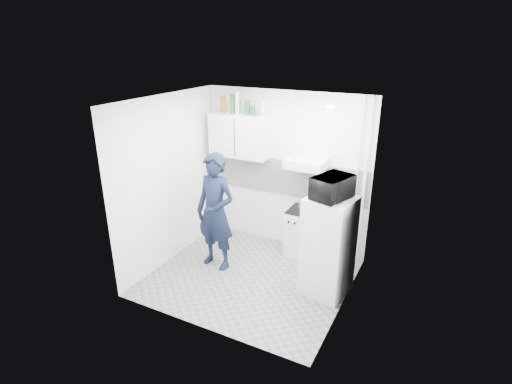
% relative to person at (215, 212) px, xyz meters
% --- Properties ---
extents(floor, '(2.80, 2.80, 0.00)m').
position_rel_person_xyz_m(floor, '(0.62, -0.08, -0.90)').
color(floor, gray).
rests_on(floor, ground).
extents(ceiling, '(2.80, 2.80, 0.00)m').
position_rel_person_xyz_m(ceiling, '(0.62, -0.08, 1.70)').
color(ceiling, white).
rests_on(ceiling, wall_back).
extents(wall_back, '(2.80, 0.00, 2.80)m').
position_rel_person_xyz_m(wall_back, '(0.62, 1.17, 0.40)').
color(wall_back, white).
rests_on(wall_back, floor).
extents(wall_left, '(0.00, 2.60, 2.60)m').
position_rel_person_xyz_m(wall_left, '(-0.78, -0.08, 0.40)').
color(wall_left, white).
rests_on(wall_left, floor).
extents(wall_right, '(0.00, 2.60, 2.60)m').
position_rel_person_xyz_m(wall_right, '(2.02, -0.08, 0.40)').
color(wall_right, white).
rests_on(wall_right, floor).
extents(person, '(0.70, 0.49, 1.81)m').
position_rel_person_xyz_m(person, '(0.00, 0.00, 0.00)').
color(person, black).
rests_on(person, floor).
extents(stove, '(0.48, 0.48, 0.77)m').
position_rel_person_xyz_m(stove, '(1.06, 0.92, -0.52)').
color(stove, silver).
rests_on(stove, floor).
extents(fridge, '(0.67, 0.67, 1.41)m').
position_rel_person_xyz_m(fridge, '(1.72, 0.11, -0.20)').
color(fridge, white).
rests_on(fridge, floor).
extents(stove_top, '(0.46, 0.46, 0.03)m').
position_rel_person_xyz_m(stove_top, '(1.06, 0.92, -0.12)').
color(stove_top, black).
rests_on(stove_top, stove).
extents(saucepan, '(0.20, 0.20, 0.11)m').
position_rel_person_xyz_m(saucepan, '(1.10, 0.85, -0.05)').
color(saucepan, silver).
rests_on(saucepan, stove_top).
extents(microwave, '(0.63, 0.51, 0.30)m').
position_rel_person_xyz_m(microwave, '(1.72, 0.11, 0.65)').
color(microwave, black).
rests_on(microwave, fridge).
extents(bottle_b, '(0.07, 0.07, 0.27)m').
position_rel_person_xyz_m(bottle_b, '(-0.43, 1.00, 1.43)').
color(bottle_b, brown).
rests_on(bottle_b, upper_cabinet).
extents(bottle_c, '(0.07, 0.07, 0.30)m').
position_rel_person_xyz_m(bottle_c, '(-0.25, 1.00, 1.45)').
color(bottle_c, '#144C1E').
rests_on(bottle_c, upper_cabinet).
extents(bottle_d, '(0.08, 0.08, 0.35)m').
position_rel_person_xyz_m(bottle_d, '(-0.17, 1.00, 1.47)').
color(bottle_d, silver).
rests_on(bottle_d, upper_cabinet).
extents(canister_a, '(0.09, 0.09, 0.23)m').
position_rel_person_xyz_m(canister_a, '(0.02, 1.00, 1.41)').
color(canister_a, '#144C1E').
rests_on(canister_a, upper_cabinet).
extents(canister_b, '(0.08, 0.08, 0.14)m').
position_rel_person_xyz_m(canister_b, '(0.12, 1.00, 1.37)').
color(canister_b, '#144C1E').
rests_on(canister_b, upper_cabinet).
extents(bottle_e, '(0.07, 0.07, 0.27)m').
position_rel_person_xyz_m(bottle_e, '(0.29, 1.00, 1.43)').
color(bottle_e, '#B2B7BC').
rests_on(bottle_e, upper_cabinet).
extents(upper_cabinet, '(1.00, 0.35, 0.70)m').
position_rel_person_xyz_m(upper_cabinet, '(-0.13, 1.00, 0.95)').
color(upper_cabinet, white).
rests_on(upper_cabinet, wall_back).
extents(range_hood, '(0.60, 0.50, 0.14)m').
position_rel_person_xyz_m(range_hood, '(1.07, 0.92, 0.67)').
color(range_hood, silver).
rests_on(range_hood, wall_back).
extents(backsplash, '(2.74, 0.03, 0.60)m').
position_rel_person_xyz_m(backsplash, '(0.62, 1.16, 0.30)').
color(backsplash, white).
rests_on(backsplash, wall_back).
extents(pipe_a, '(0.05, 0.05, 2.60)m').
position_rel_person_xyz_m(pipe_a, '(1.92, 1.09, 0.40)').
color(pipe_a, silver).
rests_on(pipe_a, floor).
extents(pipe_b, '(0.04, 0.04, 2.60)m').
position_rel_person_xyz_m(pipe_b, '(1.80, 1.09, 0.40)').
color(pipe_b, silver).
rests_on(pipe_b, floor).
extents(ceiling_spot_fixture, '(0.10, 0.10, 0.02)m').
position_rel_person_xyz_m(ceiling_spot_fixture, '(1.62, 0.12, 1.67)').
color(ceiling_spot_fixture, white).
rests_on(ceiling_spot_fixture, ceiling).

